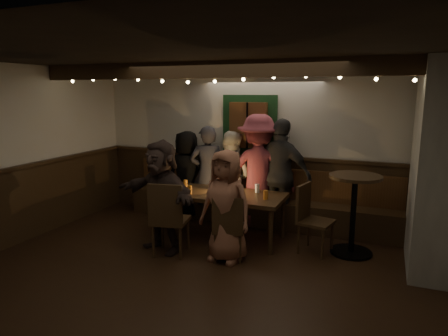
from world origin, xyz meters
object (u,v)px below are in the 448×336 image
at_px(person_c, 230,177).
at_px(person_e, 281,175).
at_px(high_top, 354,204).
at_px(person_g, 226,206).
at_px(chair_near_left, 168,215).
at_px(person_b, 207,174).
at_px(person_a, 187,174).
at_px(person_d, 258,171).
at_px(chair_end, 310,214).
at_px(person_f, 161,196).
at_px(dining_table, 219,197).
at_px(chair_near_right, 228,225).

xyz_separation_m(person_c, person_e, (0.87, -0.00, 0.11)).
xyz_separation_m(high_top, person_g, (-1.53, -0.85, 0.04)).
height_order(person_c, person_g, person_c).
distance_m(person_e, person_g, 1.52).
height_order(chair_near_left, person_b, person_b).
relative_size(chair_near_left, person_b, 0.63).
xyz_separation_m(chair_near_left, person_a, (-0.59, 1.68, 0.19)).
bearing_deg(person_g, person_c, 117.33).
bearing_deg(person_c, person_d, -172.26).
bearing_deg(chair_end, person_b, 158.67).
height_order(person_a, person_e, person_e).
height_order(high_top, person_f, person_f).
bearing_deg(person_b, person_d, 157.70).
xyz_separation_m(person_c, person_d, (0.48, 0.02, 0.14)).
distance_m(chair_near_left, person_c, 1.69).
xyz_separation_m(chair_end, person_b, (-1.90, 0.74, 0.29)).
xyz_separation_m(dining_table, chair_end, (1.38, -0.01, -0.11)).
distance_m(high_top, person_g, 1.75).
bearing_deg(person_a, person_c, -177.98).
relative_size(person_e, person_g, 1.21).
bearing_deg(person_c, chair_near_right, 115.09).
height_order(chair_near_left, person_e, person_e).
distance_m(person_a, person_c, 0.84).
bearing_deg(person_b, high_top, 141.38).
height_order(chair_near_left, person_f, person_f).
distance_m(chair_near_left, high_top, 2.51).
distance_m(chair_end, person_c, 1.68).
bearing_deg(person_b, person_e, 155.77).
xyz_separation_m(chair_end, person_f, (-1.93, -0.72, 0.25)).
relative_size(person_f, person_g, 1.06).
distance_m(high_top, person_d, 1.70).
bearing_deg(dining_table, person_a, 140.80).
relative_size(chair_near_right, high_top, 0.80).
height_order(chair_end, high_top, high_top).
distance_m(person_a, person_b, 0.42).
bearing_deg(high_top, person_d, 157.65).
bearing_deg(person_a, dining_table, 144.38).
relative_size(chair_near_left, person_d, 0.56).
bearing_deg(person_g, person_f, -171.12).
xyz_separation_m(person_a, person_e, (1.71, -0.02, 0.13)).
distance_m(chair_near_left, person_b, 1.67).
relative_size(person_b, person_f, 1.05).
height_order(person_a, person_g, person_a).
relative_size(dining_table, chair_near_right, 2.22).
xyz_separation_m(person_b, person_c, (0.42, 0.02, -0.04)).
distance_m(chair_near_right, person_g, 0.25).
distance_m(chair_near_right, chair_end, 1.18).
bearing_deg(person_e, chair_near_left, 72.98).
bearing_deg(chair_near_left, person_b, 95.94).
bearing_deg(person_a, chair_near_right, 136.09).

